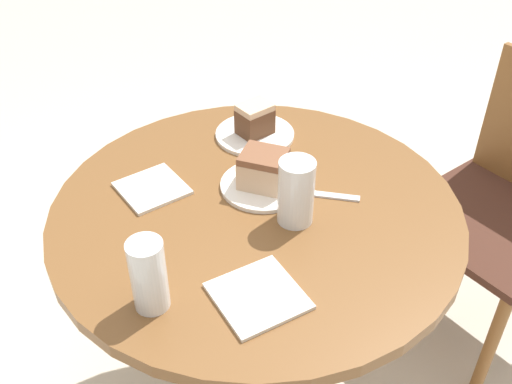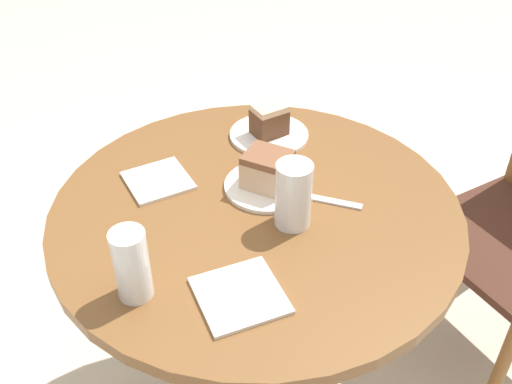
{
  "view_description": "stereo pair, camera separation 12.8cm",
  "coord_description": "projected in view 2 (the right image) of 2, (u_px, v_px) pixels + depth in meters",
  "views": [
    {
      "loc": [
        0.84,
        -0.57,
        1.58
      ],
      "look_at": [
        0.0,
        0.0,
        0.8
      ],
      "focal_mm": 42.0,
      "sensor_mm": 36.0,
      "label": 1
    },
    {
      "loc": [
        0.91,
        -0.46,
        1.58
      ],
      "look_at": [
        0.0,
        0.0,
        0.8
      ],
      "focal_mm": 42.0,
      "sensor_mm": 36.0,
      "label": 2
    }
  ],
  "objects": [
    {
      "name": "napkin_side",
      "position": [
        158.0,
        181.0,
        1.38
      ],
      "size": [
        0.14,
        0.14,
        0.01
      ],
      "rotation": [
        0.0,
        0.0,
        0.03
      ],
      "color": "silver",
      "rests_on": "table"
    },
    {
      "name": "fork",
      "position": [
        321.0,
        199.0,
        1.33
      ],
      "size": [
        0.14,
        0.14,
        0.0
      ],
      "rotation": [
        0.0,
        0.0,
        0.78
      ],
      "color": "silver",
      "rests_on": "table"
    },
    {
      "name": "glass_water",
      "position": [
        132.0,
        268.0,
        1.07
      ],
      "size": [
        0.07,
        0.07,
        0.15
      ],
      "color": "silver",
      "rests_on": "table"
    },
    {
      "name": "plate_far",
      "position": [
        269.0,
        135.0,
        1.53
      ],
      "size": [
        0.2,
        0.2,
        0.01
      ],
      "color": "white",
      "rests_on": "table"
    },
    {
      "name": "napkin_stack",
      "position": [
        240.0,
        295.0,
        1.1
      ],
      "size": [
        0.16,
        0.16,
        0.01
      ],
      "rotation": [
        0.0,
        0.0,
        -0.07
      ],
      "color": "silver",
      "rests_on": "table"
    },
    {
      "name": "plate_near",
      "position": [
        267.0,
        186.0,
        1.36
      ],
      "size": [
        0.2,
        0.2,
        0.01
      ],
      "color": "white",
      "rests_on": "table"
    },
    {
      "name": "cake_slice_near",
      "position": [
        268.0,
        169.0,
        1.33
      ],
      "size": [
        0.13,
        0.13,
        0.08
      ],
      "rotation": [
        0.0,
        0.0,
        2.22
      ],
      "color": "beige",
      "rests_on": "plate_near"
    },
    {
      "name": "cake_slice_far",
      "position": [
        269.0,
        120.0,
        1.5
      ],
      "size": [
        0.07,
        0.09,
        0.08
      ],
      "rotation": [
        0.0,
        0.0,
        0.08
      ],
      "color": "brown",
      "rests_on": "plate_far"
    },
    {
      "name": "table",
      "position": [
        256.0,
        259.0,
        1.41
      ],
      "size": [
        0.9,
        0.9,
        0.76
      ],
      "color": "brown",
      "rests_on": "ground_plane"
    },
    {
      "name": "glass_lemonade",
      "position": [
        293.0,
        198.0,
        1.23
      ],
      "size": [
        0.08,
        0.08,
        0.15
      ],
      "color": "silver",
      "rests_on": "table"
    }
  ]
}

